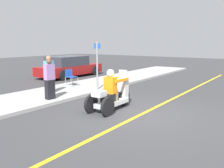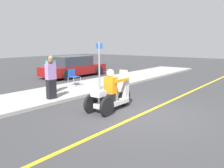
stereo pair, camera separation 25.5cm
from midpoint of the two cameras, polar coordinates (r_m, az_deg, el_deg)
The scene contains 9 objects.
ground_plane at distance 8.09m, azimuth 7.36°, elevation -7.03°, with size 60.00×60.00×0.00m, color #38383A.
lane_stripe at distance 8.07m, azimuth 7.24°, elevation -7.07°, with size 24.00×0.12×0.01m.
sidewalk_strip at distance 11.00m, azimuth -14.00°, elevation -2.46°, with size 28.00×2.80×0.12m.
motorcycle_trike at distance 8.51m, azimuth 0.85°, elevation -2.60°, with size 2.11×0.76×1.41m.
spectator_with_child at distance 11.01m, azimuth -13.06°, elevation 2.01°, with size 0.40×0.27×1.61m.
spectator_end_of_line at distance 9.87m, azimuth -13.07°, elevation 1.01°, with size 0.39×0.26×1.56m.
folding_chair_curbside at distance 12.75m, azimuth -8.33°, elevation 1.93°, with size 0.51×0.51×0.82m.
parked_car_lot_far at distance 16.96m, azimuth -8.42°, elevation 3.93°, with size 4.71×2.01×1.37m.
street_sign at distance 11.52m, azimuth -2.28°, elevation 4.68°, with size 0.08×0.36×2.20m.
Camera 2 is at (-6.71, -3.87, 2.31)m, focal length 40.00 mm.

